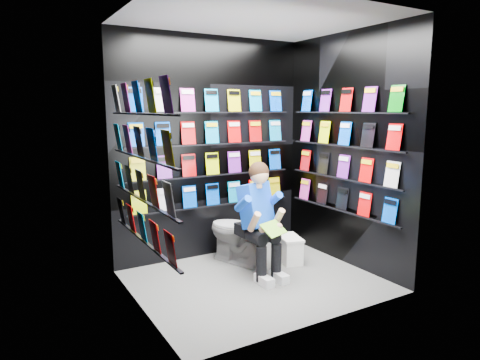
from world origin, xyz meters
TOP-DOWN VIEW (x-y plane):
  - floor at (0.00, 0.00)m, footprint 2.40×2.40m
  - ceiling at (0.00, 0.00)m, footprint 2.40×2.40m
  - wall_back at (0.00, 1.00)m, footprint 2.40×0.04m
  - wall_front at (0.00, -1.00)m, footprint 2.40×0.04m
  - wall_left at (-1.20, 0.00)m, footprint 0.04×2.00m
  - wall_right at (1.20, 0.00)m, footprint 0.04×2.00m
  - comics_back at (0.00, 0.97)m, footprint 2.10×0.06m
  - comics_left at (-1.17, 0.00)m, footprint 0.06×1.70m
  - comics_right at (1.17, 0.00)m, footprint 0.06×1.70m
  - toilet at (0.12, 0.59)m, footprint 0.65×0.85m
  - longbox at (0.65, 0.29)m, footprint 0.30×0.41m
  - longbox_lid at (0.65, 0.29)m, footprint 0.32×0.43m
  - reader at (0.12, 0.21)m, footprint 0.68×0.82m
  - held_comic at (0.12, -0.14)m, footprint 0.31×0.24m

SIDE VIEW (x-z plane):
  - floor at x=0.00m, z-range 0.00..0.00m
  - longbox at x=0.65m, z-range 0.00..0.27m
  - longbox_lid at x=0.65m, z-range 0.27..0.30m
  - toilet at x=0.12m, z-range 0.00..0.73m
  - held_comic at x=0.12m, z-range 0.52..0.64m
  - reader at x=0.12m, z-range 0.10..1.38m
  - wall_back at x=0.00m, z-range 0.00..2.60m
  - wall_front at x=0.00m, z-range 0.00..2.60m
  - wall_left at x=-1.20m, z-range 0.00..2.60m
  - wall_right at x=1.20m, z-range 0.00..2.60m
  - comics_back at x=0.00m, z-range 0.62..1.99m
  - comics_left at x=-1.17m, z-range 0.62..1.99m
  - comics_right at x=1.17m, z-range 0.62..1.99m
  - ceiling at x=0.00m, z-range 2.60..2.60m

